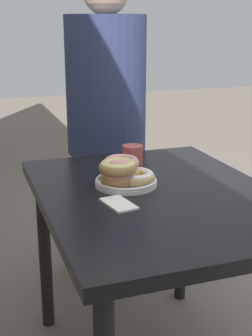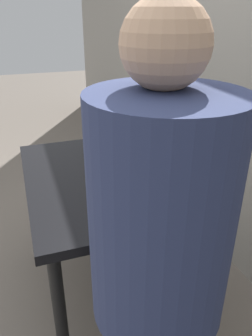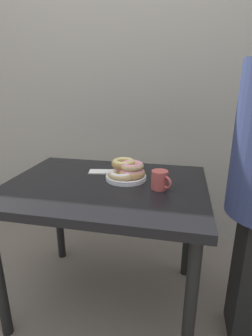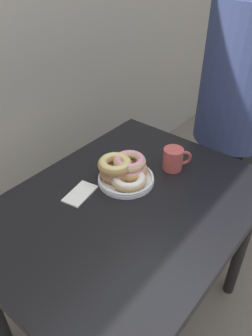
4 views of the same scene
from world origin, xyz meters
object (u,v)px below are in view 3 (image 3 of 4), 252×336
Objects in this scene: donut_plate at (127,171)px; dining_table at (106,200)px; napkin at (101,172)px; coffee_mug at (160,180)px.

dining_table is at bearing -136.43° from donut_plate.
dining_table is 0.19m from napkin.
donut_plate is 0.18m from napkin.
donut_plate reaches higher than napkin.
donut_plate reaches higher than coffee_mug.
coffee_mug is at bearing -26.35° from napkin.
dining_table is 0.30m from coffee_mug.
dining_table is 9.90× the size of coffee_mug.
coffee_mug is at bearing -28.77° from donut_plate.
coffee_mug is at bearing -2.83° from dining_table.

